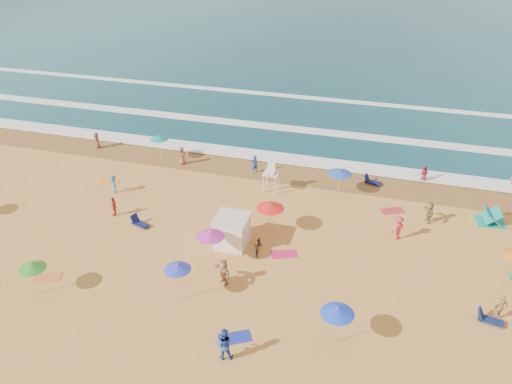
# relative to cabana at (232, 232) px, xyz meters

# --- Properties ---
(ground) EXTENTS (220.00, 220.00, 0.00)m
(ground) POSITION_rel_cabana_xyz_m (-1.89, -1.27, -1.00)
(ground) COLOR gold
(ground) RESTS_ON ground
(ocean) EXTENTS (220.00, 140.00, 0.18)m
(ocean) POSITION_rel_cabana_xyz_m (-1.89, 82.73, -1.00)
(ocean) COLOR #0C4756
(ocean) RESTS_ON ground
(wet_sand) EXTENTS (220.00, 220.00, 0.00)m
(wet_sand) POSITION_rel_cabana_xyz_m (-1.89, 11.23, -0.99)
(wet_sand) COLOR olive
(wet_sand) RESTS_ON ground
(surf_foam) EXTENTS (200.00, 18.70, 0.05)m
(surf_foam) POSITION_rel_cabana_xyz_m (-1.89, 20.05, -0.90)
(surf_foam) COLOR white
(surf_foam) RESTS_ON ground
(cabana) EXTENTS (2.00, 2.00, 2.00)m
(cabana) POSITION_rel_cabana_xyz_m (0.00, 0.00, 0.00)
(cabana) COLOR white
(cabana) RESTS_ON ground
(cabana_roof) EXTENTS (2.20, 2.20, 0.12)m
(cabana_roof) POSITION_rel_cabana_xyz_m (0.00, 0.00, 1.06)
(cabana_roof) COLOR silver
(cabana_roof) RESTS_ON cabana
(bicycle) EXTENTS (0.91, 1.89, 0.95)m
(bicycle) POSITION_rel_cabana_xyz_m (1.90, -0.30, -0.52)
(bicycle) COLOR black
(bicycle) RESTS_ON ground
(lifeguard_stand) EXTENTS (1.20, 1.20, 2.10)m
(lifeguard_stand) POSITION_rel_cabana_xyz_m (0.61, 7.88, 0.05)
(lifeguard_stand) COLOR white
(lifeguard_stand) RESTS_ON ground
(beach_umbrellas) EXTENTS (49.71, 25.90, 0.78)m
(beach_umbrellas) POSITION_rel_cabana_xyz_m (-1.50, -0.35, 1.10)
(beach_umbrellas) COLOR blue
(beach_umbrellas) RESTS_ON ground
(loungers) EXTENTS (41.36, 23.33, 0.34)m
(loungers) POSITION_rel_cabana_xyz_m (4.54, -3.39, -0.83)
(loungers) COLOR #0F1E4C
(loungers) RESTS_ON ground
(towels) EXTENTS (40.93, 26.17, 0.03)m
(towels) POSITION_rel_cabana_xyz_m (-1.47, -4.75, -0.98)
(towels) COLOR #C9194E
(towels) RESTS_ON ground
(beachgoers) EXTENTS (48.68, 25.29, 2.11)m
(beachgoers) POSITION_rel_cabana_xyz_m (-0.63, 2.19, -0.19)
(beachgoers) COLOR #2467AC
(beachgoers) RESTS_ON ground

